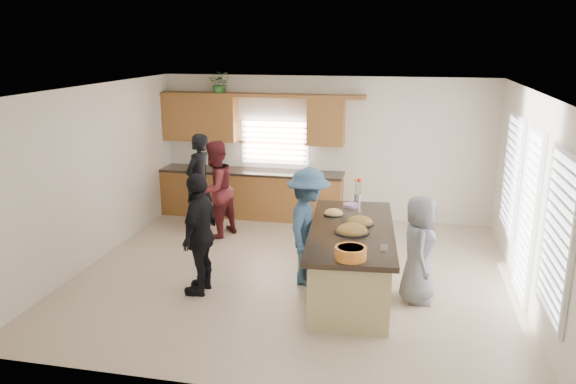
% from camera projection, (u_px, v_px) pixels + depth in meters
% --- Properties ---
extents(floor, '(6.50, 6.50, 0.00)m').
position_uv_depth(floor, '(294.00, 274.00, 8.59)').
color(floor, '#CBB096').
rests_on(floor, ground).
extents(room_shell, '(6.52, 6.02, 2.81)m').
position_uv_depth(room_shell, '(295.00, 152.00, 8.09)').
color(room_shell, silver).
rests_on(room_shell, ground).
extents(back_cabinetry, '(4.08, 0.66, 2.46)m').
position_uv_depth(back_cabinetry, '(249.00, 172.00, 11.22)').
color(back_cabinetry, '#965B2B').
rests_on(back_cabinetry, ground).
extents(right_wall_glazing, '(0.06, 4.00, 2.25)m').
position_uv_depth(right_wall_glazing, '(529.00, 205.00, 7.46)').
color(right_wall_glazing, white).
rests_on(right_wall_glazing, ground).
extents(island, '(1.36, 2.78, 0.95)m').
position_uv_depth(island, '(351.00, 262.00, 7.89)').
color(island, tan).
rests_on(island, ground).
extents(platter_front, '(0.47, 0.47, 0.19)m').
position_uv_depth(platter_front, '(352.00, 231.00, 7.56)').
color(platter_front, black).
rests_on(platter_front, island).
extents(platter_mid, '(0.41, 0.41, 0.17)m').
position_uv_depth(platter_mid, '(359.00, 222.00, 7.92)').
color(platter_mid, black).
rests_on(platter_mid, island).
extents(platter_back, '(0.31, 0.31, 0.13)m').
position_uv_depth(platter_back, '(334.00, 213.00, 8.33)').
color(platter_back, black).
rests_on(platter_back, island).
extents(salad_bowl, '(0.38, 0.38, 0.15)m').
position_uv_depth(salad_bowl, '(351.00, 252.00, 6.65)').
color(salad_bowl, orange).
rests_on(salad_bowl, island).
extents(clear_cup, '(0.09, 0.09, 0.09)m').
position_uv_depth(clear_cup, '(384.00, 248.00, 6.88)').
color(clear_cup, white).
rests_on(clear_cup, island).
extents(plate_stack, '(0.23, 0.23, 0.04)m').
position_uv_depth(plate_stack, '(351.00, 205.00, 8.75)').
color(plate_stack, '#A47EB8').
rests_on(plate_stack, island).
extents(flower_vase, '(0.14, 0.14, 0.41)m').
position_uv_depth(flower_vase, '(358.00, 190.00, 8.89)').
color(flower_vase, silver).
rests_on(flower_vase, island).
extents(potted_plant, '(0.48, 0.43, 0.47)m').
position_uv_depth(potted_plant, '(220.00, 84.00, 10.97)').
color(potted_plant, '#326F2C').
rests_on(potted_plant, back_cabinetry).
extents(woman_left_back, '(0.57, 0.74, 1.79)m').
position_uv_depth(woman_left_back, '(199.00, 181.00, 10.56)').
color(woman_left_back, black).
rests_on(woman_left_back, ground).
extents(woman_left_mid, '(0.95, 1.05, 1.75)m').
position_uv_depth(woman_left_mid, '(215.00, 189.00, 10.04)').
color(woman_left_mid, '#571A1D').
rests_on(woman_left_mid, ground).
extents(woman_left_front, '(0.45, 1.03, 1.73)m').
position_uv_depth(woman_left_front, '(200.00, 234.00, 7.78)').
color(woman_left_front, black).
rests_on(woman_left_front, ground).
extents(woman_right_back, '(0.68, 1.14, 1.73)m').
position_uv_depth(woman_right_back, '(308.00, 227.00, 8.07)').
color(woman_right_back, '#32506D').
rests_on(woman_right_back, ground).
extents(woman_right_front, '(0.48, 0.74, 1.49)m').
position_uv_depth(woman_right_front, '(419.00, 249.00, 7.53)').
color(woman_right_front, slate).
rests_on(woman_right_front, ground).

